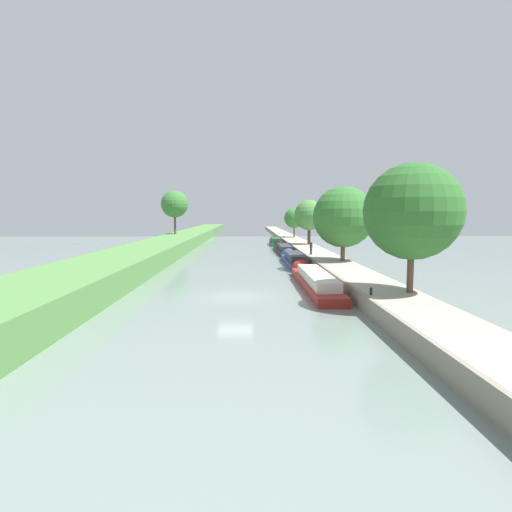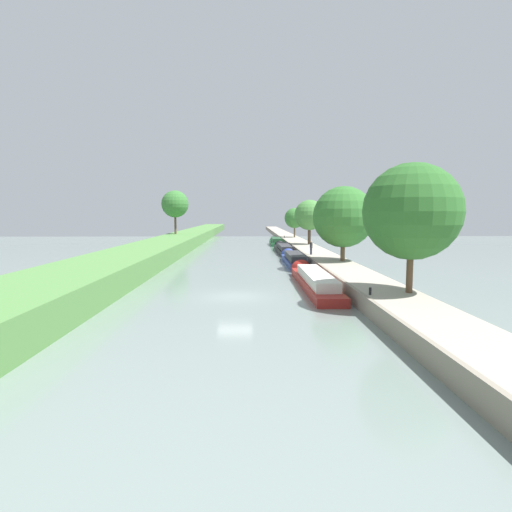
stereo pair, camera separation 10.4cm
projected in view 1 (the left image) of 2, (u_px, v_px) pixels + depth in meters
name	position (u px, v px, depth m)	size (l,w,h in m)	color
ground_plane	(235.00, 297.00, 29.95)	(160.00, 160.00, 0.00)	slate
left_grassy_bank	(73.00, 284.00, 29.60)	(7.02, 260.00, 1.98)	#518442
right_towpath	(372.00, 289.00, 30.12)	(3.76, 260.00, 1.04)	#A89E8E
stone_quay	(345.00, 289.00, 30.07)	(0.25, 260.00, 1.09)	gray
narrowboat_red	(313.00, 279.00, 34.24)	(2.10, 16.31, 2.04)	maroon
narrowboat_blue	(293.00, 259.00, 50.18)	(2.04, 13.34, 2.00)	#283D93
narrowboat_black	(283.00, 248.00, 65.01)	(1.92, 16.46, 1.89)	black
narrowboat_green	(275.00, 242.00, 79.97)	(2.08, 10.27, 2.08)	#1E6033
tree_rightbank_near	(413.00, 212.00, 25.43)	(5.95, 5.95, 8.01)	brown
tree_rightbank_midnear	(343.00, 217.00, 43.00)	(6.33, 6.33, 7.74)	brown
tree_rightbank_midfar	(309.00, 215.00, 66.26)	(4.82, 4.82, 7.10)	#4C3828
tree_rightbank_far	(294.00, 218.00, 86.52)	(4.21, 4.21, 6.11)	brown
tree_leftbank_downstream	(175.00, 204.00, 80.73)	(5.24, 5.24, 8.46)	brown
person_walking	(311.00, 247.00, 50.01)	(0.34, 0.34, 1.66)	#282D42
mooring_bollard_near	(371.00, 291.00, 25.19)	(0.16, 0.16, 0.45)	black
mooring_bollard_far	(284.00, 237.00, 84.55)	(0.16, 0.16, 0.45)	black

